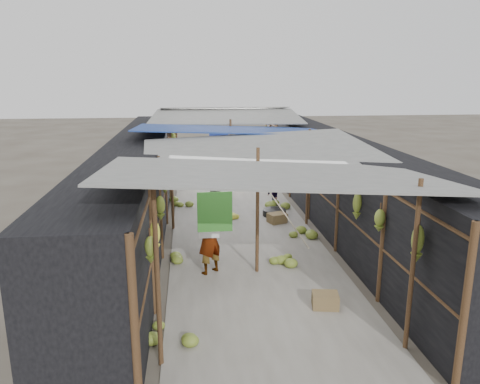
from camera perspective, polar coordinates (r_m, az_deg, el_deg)
name	(u,v)px	position (r m, az deg, el deg)	size (l,w,h in m)	color
ground	(287,356)	(7.23, 5.69, -19.28)	(80.00, 80.00, 0.00)	#6B6356
aisle_slab	(239,221)	(13.08, -0.14, -3.53)	(3.60, 16.00, 0.02)	#9E998E
stall_left	(139,183)	(12.79, -12.26, 1.03)	(1.40, 15.00, 2.30)	black
stall_right	(335,179)	(13.33, 11.48, 1.60)	(1.40, 15.00, 2.30)	black
crate_near	(325,301)	(8.51, 10.35, -12.92)	(0.45, 0.36, 0.27)	olive
crate_mid	(277,218)	(12.91, 4.53, -3.22)	(0.46, 0.37, 0.28)	olive
crate_back	(217,205)	(14.18, -2.81, -1.62)	(0.42, 0.34, 0.27)	olive
black_basin	(274,213)	(13.55, 4.19, -2.53)	(0.67, 0.67, 0.20)	black
vendor_elderly	(209,238)	(9.50, -3.78, -5.57)	(0.57, 0.37, 1.55)	silver
shopper_blue	(218,186)	(13.96, -2.73, 0.75)	(0.73, 0.57, 1.50)	navy
vendor_seated	(273,192)	(14.52, 4.02, -0.03)	(0.56, 0.32, 0.87)	#4A4640
market_canopy	(239,134)	(12.88, -0.18, 7.14)	(5.62, 15.20, 2.77)	brown
hanging_bananas	(239,163)	(12.83, -0.08, 3.59)	(3.95, 13.72, 0.85)	olive
floor_bananas	(231,224)	(12.33, -1.10, -3.91)	(3.96, 11.23, 0.35)	olive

